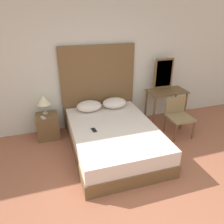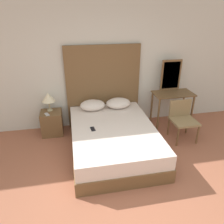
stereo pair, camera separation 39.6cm
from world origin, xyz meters
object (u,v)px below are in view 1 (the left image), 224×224
at_px(nightstand, 48,126).
at_px(vanity_desk, 166,97).
at_px(table_lamp, 43,100).
at_px(phone_on_bed, 94,130).
at_px(chair, 178,114).
at_px(phone_on_nightstand, 43,118).
at_px(bed, 114,138).

distance_m(nightstand, vanity_desk, 2.67).
bearing_deg(table_lamp, vanity_desk, -4.65).
bearing_deg(table_lamp, phone_on_bed, -50.03).
bearing_deg(chair, phone_on_bed, -174.15).
bearing_deg(nightstand, vanity_desk, -2.89).
bearing_deg(phone_on_bed, chair, 5.85).
bearing_deg(chair, phone_on_nightstand, 167.95).
bearing_deg(vanity_desk, chair, -91.97).
xyz_separation_m(bed, nightstand, (-1.15, 0.85, 0.00)).
bearing_deg(bed, nightstand, 143.55).
relative_size(table_lamp, chair, 0.50).
xyz_separation_m(bed, phone_on_bed, (-0.38, -0.01, 0.26)).
height_order(bed, phone_on_nightstand, phone_on_nightstand).
relative_size(bed, phone_on_bed, 13.47).
height_order(table_lamp, chair, table_lamp).
xyz_separation_m(phone_on_bed, vanity_desk, (1.86, 0.73, 0.13)).
bearing_deg(bed, phone_on_nightstand, 148.49).
relative_size(phone_on_nightstand, vanity_desk, 0.19).
bearing_deg(phone_on_bed, vanity_desk, 21.49).
relative_size(bed, nightstand, 4.19).
distance_m(phone_on_bed, chair, 1.85).
xyz_separation_m(table_lamp, chair, (2.64, -0.76, -0.34)).
xyz_separation_m(phone_on_bed, table_lamp, (-0.80, 0.95, 0.29)).
xyz_separation_m(nightstand, phone_on_nightstand, (-0.07, -0.10, 0.26)).
height_order(bed, table_lamp, table_lamp).
bearing_deg(chair, bed, -173.21).
height_order(table_lamp, phone_on_nightstand, table_lamp).
bearing_deg(vanity_desk, table_lamp, 175.35).
relative_size(phone_on_bed, phone_on_nightstand, 0.95).
xyz_separation_m(nightstand, chair, (2.62, -0.68, 0.21)).
relative_size(nightstand, vanity_desk, 0.59).
height_order(phone_on_nightstand, chair, chair).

